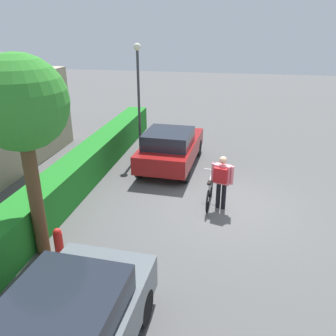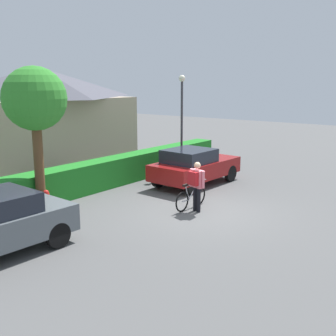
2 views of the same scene
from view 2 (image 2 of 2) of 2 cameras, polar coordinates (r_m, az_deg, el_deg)
ground_plane at (r=13.21m, az=4.67°, el=-6.07°), size 60.00×60.00×0.00m
hedge_row at (r=16.03m, az=-9.76°, el=-0.96°), size 15.26×0.90×1.10m
house_distant at (r=20.04m, az=-16.95°, el=6.60°), size 8.29×4.88×4.70m
parked_car_far at (r=16.43m, az=3.63°, el=0.29°), size 4.01×2.01×1.48m
bicycle at (r=13.45m, az=3.21°, el=-4.07°), size 1.63×0.50×0.93m
person_rider at (r=12.95m, az=3.94°, el=-1.96°), size 0.44×0.63×1.61m
street_lamp at (r=18.04m, az=1.92°, el=7.84°), size 0.28×0.28×4.34m
tree_kerbside at (r=13.29m, az=-17.98°, el=8.83°), size 1.96×1.96×4.54m
fire_hydrant at (r=13.26m, az=-16.48°, el=-4.59°), size 0.20×0.20×0.81m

